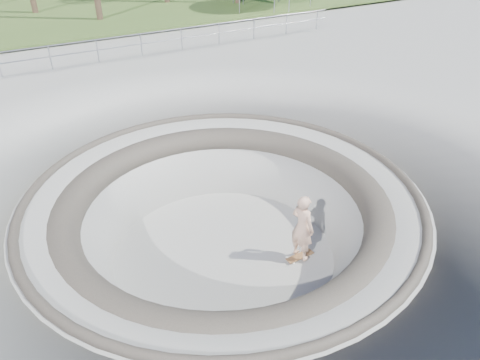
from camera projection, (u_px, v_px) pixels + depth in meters
The scene contains 6 objects.
ground at pixel (223, 196), 12.01m from camera, with size 180.00×180.00×0.00m, color gray.
skate_bowl at pixel (224, 250), 12.97m from camera, with size 14.00×14.00×4.10m.
distant_hills at pixel (45, 17), 59.75m from camera, with size 103.20×45.00×28.60m.
safety_railing at pixel (98, 51), 20.57m from camera, with size 25.00×0.06×1.03m.
skateboard at pixel (300, 256), 12.78m from camera, with size 0.84×0.28×0.09m.
skater at pixel (302, 227), 12.25m from camera, with size 0.71×0.47×1.95m, color #D6A58A.
Camera 1 is at (-4.48, -8.96, 6.66)m, focal length 35.00 mm.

